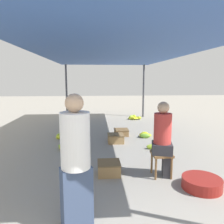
% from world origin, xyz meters
% --- Properties ---
extents(canopy_post_back_left, '(0.08, 0.08, 2.29)m').
position_xyz_m(canopy_post_back_left, '(-1.68, 7.98, 1.15)').
color(canopy_post_back_left, '#4C4C51').
rests_on(canopy_post_back_left, ground).
extents(canopy_post_back_right, '(0.08, 0.08, 2.29)m').
position_xyz_m(canopy_post_back_right, '(1.68, 7.98, 1.15)').
color(canopy_post_back_right, '#4C4C51').
rests_on(canopy_post_back_right, ground).
extents(canopy_tarp, '(3.76, 8.08, 0.04)m').
position_xyz_m(canopy_tarp, '(0.00, 4.14, 2.31)').
color(canopy_tarp, '#33569E').
rests_on(canopy_tarp, canopy_post_front_left).
extents(vendor_foreground, '(0.43, 0.43, 1.55)m').
position_xyz_m(vendor_foreground, '(-0.67, 0.80, 0.80)').
color(vendor_foreground, '#384766').
rests_on(vendor_foreground, ground).
extents(stool, '(0.34, 0.34, 0.42)m').
position_xyz_m(stool, '(0.70, 2.02, 0.34)').
color(stool, brown).
rests_on(stool, ground).
extents(vendor_seated, '(0.41, 0.41, 1.32)m').
position_xyz_m(vendor_seated, '(0.71, 2.03, 0.69)').
color(vendor_seated, '#2D2D33').
rests_on(vendor_seated, ground).
extents(basin_black, '(0.61, 0.61, 0.17)m').
position_xyz_m(basin_black, '(1.20, 1.54, 0.09)').
color(basin_black, maroon).
rests_on(basin_black, ground).
extents(banana_pile_left_0, '(0.54, 0.50, 0.22)m').
position_xyz_m(banana_pile_left_0, '(-1.09, 3.66, 0.08)').
color(banana_pile_left_0, '#CDD627').
rests_on(banana_pile_left_0, ground).
extents(banana_pile_left_1, '(0.48, 0.44, 0.19)m').
position_xyz_m(banana_pile_left_1, '(-1.38, 4.69, 0.07)').
color(banana_pile_left_1, '#A8C72E').
rests_on(banana_pile_left_1, ground).
extents(banana_pile_right_0, '(0.60, 0.54, 0.18)m').
position_xyz_m(banana_pile_right_0, '(1.14, 3.52, 0.07)').
color(banana_pile_right_0, yellow).
rests_on(banana_pile_right_0, ground).
extents(banana_pile_right_1, '(0.40, 0.39, 0.16)m').
position_xyz_m(banana_pile_right_1, '(0.99, 4.59, 0.07)').
color(banana_pile_right_1, '#B1CB2C').
rests_on(banana_pile_right_1, ground).
extents(banana_pile_right_2, '(0.61, 0.52, 0.18)m').
position_xyz_m(banana_pile_right_2, '(1.19, 7.41, 0.07)').
color(banana_pile_right_2, '#C3D229').
rests_on(banana_pile_right_2, ground).
extents(crate_near, '(0.43, 0.43, 0.23)m').
position_xyz_m(crate_near, '(0.09, 4.12, 0.11)').
color(crate_near, '#9E7A4C').
rests_on(crate_near, ground).
extents(crate_mid, '(0.41, 0.41, 0.22)m').
position_xyz_m(crate_mid, '(-0.22, 2.16, 0.11)').
color(crate_mid, '#9E7A4C').
rests_on(crate_mid, ground).
extents(crate_far, '(0.42, 0.42, 0.19)m').
position_xyz_m(crate_far, '(0.32, 4.83, 0.10)').
color(crate_far, olive).
rests_on(crate_far, ground).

